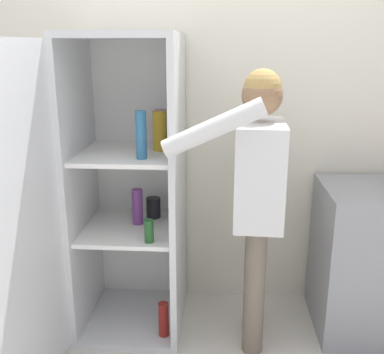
# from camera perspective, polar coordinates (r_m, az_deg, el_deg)

# --- Properties ---
(wall_back) EXTENTS (7.00, 0.06, 2.55)m
(wall_back) POSITION_cam_1_polar(r_m,az_deg,el_deg) (2.84, 0.04, 8.70)
(wall_back) COLOR silver
(wall_back) RESTS_ON ground_plane
(refrigerator) EXTENTS (0.74, 1.24, 1.72)m
(refrigerator) POSITION_cam_1_polar(r_m,az_deg,el_deg) (2.55, -10.02, -1.99)
(refrigerator) COLOR silver
(refrigerator) RESTS_ON ground_plane
(person) EXTENTS (0.62, 0.58, 1.55)m
(person) POSITION_cam_1_polar(r_m,az_deg,el_deg) (2.38, 8.23, -0.54)
(person) COLOR #726656
(person) RESTS_ON ground_plane
(counter) EXTENTS (0.67, 0.58, 0.88)m
(counter) POSITION_cam_1_polar(r_m,az_deg,el_deg) (2.89, 22.35, -9.69)
(counter) COLOR gray
(counter) RESTS_ON ground_plane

